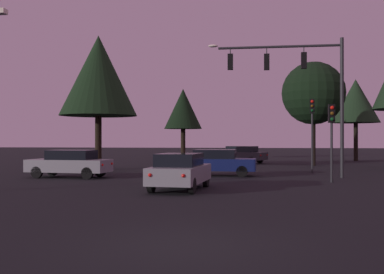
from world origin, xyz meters
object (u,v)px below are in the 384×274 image
object	(u,v)px
car_nearside_lane	(180,171)
tree_lot_edge	(183,109)
traffic_light_corner_right	(332,127)
tree_left_far	(356,101)
car_far_lane	(241,154)
traffic_signal_mast_arm	(299,78)
tree_right_cluster	(98,76)
car_crossing_right	(217,162)
traffic_light_corner_left	(312,121)
tree_behind_sign	(313,93)
car_crossing_left	(70,163)

from	to	relation	value
car_nearside_lane	tree_lot_edge	xyz separation A→B (m)	(-4.41, 29.71, 4.61)
car_nearside_lane	tree_lot_edge	size ratio (longest dim) A/B	0.57
traffic_light_corner_right	tree_left_far	bearing A→B (deg)	74.94
tree_lot_edge	car_far_lane	bearing A→B (deg)	-50.44
traffic_signal_mast_arm	tree_right_cluster	size ratio (longest dim) A/B	0.82
car_crossing_right	traffic_light_corner_left	bearing A→B (deg)	27.31
traffic_signal_mast_arm	tree_left_far	distance (m)	21.81
car_crossing_right	car_far_lane	size ratio (longest dim) A/B	0.92
tree_left_far	tree_right_cluster	bearing A→B (deg)	-142.41
traffic_signal_mast_arm	car_far_lane	size ratio (longest dim) A/B	1.57
traffic_signal_mast_arm	car_crossing_right	bearing A→B (deg)	172.84
tree_behind_sign	tree_lot_edge	size ratio (longest dim) A/B	1.10
car_nearside_lane	car_crossing_right	world-z (taller)	same
car_nearside_lane	tree_behind_sign	world-z (taller)	tree_behind_sign
car_crossing_right	traffic_light_corner_right	bearing A→B (deg)	-29.89
car_far_lane	tree_left_far	world-z (taller)	tree_left_far
traffic_light_corner_right	tree_left_far	distance (m)	24.30
car_crossing_left	car_far_lane	xyz separation A→B (m)	(9.00, 16.71, 0.00)
traffic_light_corner_left	car_nearside_lane	bearing A→B (deg)	-122.57
car_nearside_lane	car_far_lane	size ratio (longest dim) A/B	0.89
tree_left_far	traffic_light_corner_left	bearing A→B (deg)	-110.63
tree_left_far	tree_lot_edge	size ratio (longest dim) A/B	1.06
car_nearside_lane	traffic_light_corner_left	bearing A→B (deg)	57.43
car_nearside_lane	tree_right_cluster	distance (m)	14.94
tree_lot_edge	tree_right_cluster	bearing A→B (deg)	-99.86
tree_lot_edge	car_crossing_right	bearing A→B (deg)	-76.37
car_nearside_lane	car_crossing_right	distance (m)	7.62
tree_right_cluster	traffic_light_corner_left	bearing A→B (deg)	-3.97
car_crossing_left	tree_behind_sign	size ratio (longest dim) A/B	0.56
traffic_light_corner_right	car_crossing_right	distance (m)	7.05
traffic_light_corner_right	car_far_lane	world-z (taller)	traffic_light_corner_right
traffic_signal_mast_arm	car_nearside_lane	size ratio (longest dim) A/B	1.76
traffic_light_corner_left	car_crossing_left	size ratio (longest dim) A/B	1.00
traffic_light_corner_right	tree_right_cluster	xyz separation A→B (m)	(-14.41, 7.35, 3.79)
traffic_light_corner_left	traffic_light_corner_right	size ratio (longest dim) A/B	1.22
car_crossing_left	traffic_light_corner_left	bearing A→B (deg)	21.07
tree_left_far	traffic_light_corner_right	bearing A→B (deg)	-105.06
traffic_signal_mast_arm	tree_behind_sign	xyz separation A→B (m)	(2.33, 11.73, 0.31)
traffic_light_corner_left	car_nearside_lane	size ratio (longest dim) A/B	1.07
car_crossing_right	car_far_lane	bearing A→B (deg)	85.88
tree_lot_edge	car_nearside_lane	bearing A→B (deg)	-81.55
car_far_lane	tree_lot_edge	xyz separation A→B (m)	(-6.41, 7.76, 4.61)
car_nearside_lane	tree_right_cluster	world-z (taller)	tree_right_cluster
traffic_light_corner_right	car_crossing_left	xyz separation A→B (m)	(-13.84, 1.07, -1.93)
car_nearside_lane	car_crossing_left	distance (m)	8.75
tree_left_far	tree_right_cluster	size ratio (longest dim) A/B	0.86
tree_behind_sign	tree_right_cluster	world-z (taller)	tree_right_cluster
traffic_light_corner_left	traffic_light_corner_right	bearing A→B (deg)	-89.06
tree_behind_sign	traffic_signal_mast_arm	bearing A→B (deg)	-101.22
traffic_signal_mast_arm	car_crossing_right	xyz separation A→B (m)	(-4.61, 0.58, -4.73)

